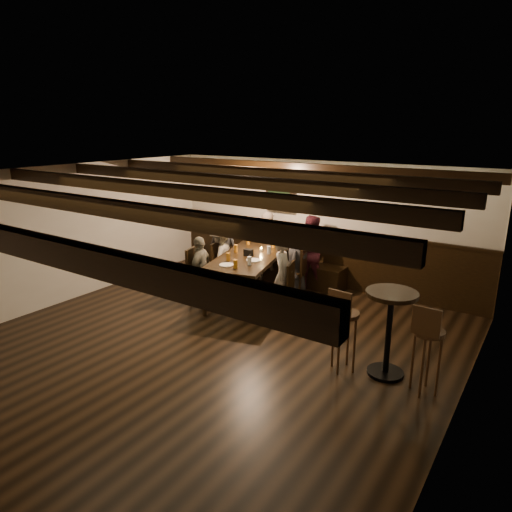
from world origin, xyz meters
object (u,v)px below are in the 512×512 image
Objects in this scene: chair_left_far at (203,286)px; bar_stool_right at (426,360)px; person_bench_left at (223,248)px; dining_table at (249,259)px; person_bench_right at (310,252)px; high_top_table at (390,321)px; person_left_far at (201,270)px; person_left_near at (221,256)px; person_right_near at (296,263)px; person_right_far at (283,276)px; chair_right_near at (294,280)px; chair_right_far at (281,297)px; person_bench_centre at (267,246)px; chair_left_near at (223,273)px; bar_stool_left at (343,340)px.

bar_stool_right is at bearing 64.50° from chair_left_far.
bar_stool_right is (4.54, -2.02, -0.22)m from person_bench_left.
dining_table is 1.27m from person_bench_right.
person_bench_right reaches higher than high_top_table.
person_left_far is at bearing -90.00° from chair_left_far.
high_top_table is at bearing 53.99° from person_left_near.
person_left_far is 1.06× the size of bar_stool_right.
person_right_near is 0.95× the size of person_right_far.
chair_right_near is 1.03× the size of chair_right_far.
person_left_far is (-1.42, -0.37, 0.33)m from chair_right_far.
bar_stool_right is at bearing -36.65° from dining_table.
chair_right_far is at bearing 155.44° from high_top_table.
chair_right_far is 0.71× the size of person_right_near.
person_right_near is at bearing 141.34° from person_bench_centre.
chair_right_near is 0.81× the size of high_top_table.
person_right_near is at bearing 90.00° from chair_left_near.
high_top_table is (2.36, -1.84, 0.45)m from chair_right_near.
chair_left_near is 0.87× the size of chair_left_far.
bar_stool_left is (1.60, -1.19, -0.23)m from person_right_far.
person_right_far is 2.32m from high_top_table.
person_bench_centre is at bearing -9.46° from person_bench_right.
high_top_table is at bearing -143.24° from person_right_near.
person_left_far is at bearing -0.00° from person_left_near.
chair_right_near reaches higher than dining_table.
person_bench_right is (1.22, 1.72, 0.41)m from chair_left_far.
chair_right_far is 0.73× the size of person_left_far.
person_bench_left is at bearing 155.20° from high_top_table.
person_bench_centre is at bearing 149.50° from bar_stool_right.
chair_right_near is 0.70× the size of person_right_far.
high_top_table reaches higher than chair_left_near.
chair_left_near is 1.51m from person_right_near.
chair_right_near is at bearing 140.16° from person_bench_centre.
person_right_near is 1.11× the size of high_top_table.
dining_table is 0.97m from chair_right_far.
person_left_far reaches higher than bar_stool_right.
person_bench_centre reaches higher than chair_left_near.
person_bench_left is at bearing 50.17° from chair_right_far.
bar_stool_right is (3.44, -1.38, -0.33)m from dining_table.
person_left_far is at bearing 90.00° from chair_right_far.
chair_left_near is 1.74m from person_bench_right.
chair_right_near is 3.03m from high_top_table.
person_left_far is (-0.61, -0.63, -0.15)m from dining_table.
chair_right_near is 1.03m from person_bench_centre.
person_left_far is at bearing 120.96° from person_right_near.
chair_left_far is 0.89× the size of high_top_table.
person_bench_left is 0.89× the size of person_bench_right.
chair_right_near is at bearing 122.01° from chair_left_far.
bar_stool_right is at bearing 132.35° from person_bench_centre.
person_bench_centre reaches higher than person_right_near.
high_top_table is at bearing -142.76° from chair_right_near.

